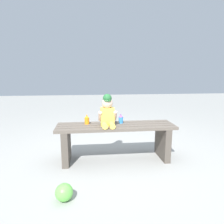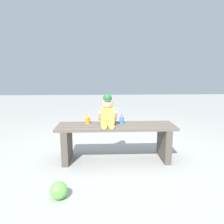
# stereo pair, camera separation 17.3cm
# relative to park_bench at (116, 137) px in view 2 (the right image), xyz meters

# --- Properties ---
(ground_plane) EXTENTS (16.00, 16.00, 0.00)m
(ground_plane) POSITION_rel_park_bench_xyz_m (0.00, 0.00, -0.32)
(ground_plane) COLOR #999993
(park_bench) EXTENTS (1.52, 0.42, 0.48)m
(park_bench) POSITION_rel_park_bench_xyz_m (0.00, 0.00, 0.00)
(park_bench) COLOR #60564C
(park_bench) RESTS_ON ground_plane
(child_figure) EXTENTS (0.23, 0.27, 0.40)m
(child_figure) POSITION_rel_park_bench_xyz_m (-0.11, -0.03, 0.34)
(child_figure) COLOR #F2C64C
(child_figure) RESTS_ON park_bench
(sippy_cup_left) EXTENTS (0.06, 0.06, 0.12)m
(sippy_cup_left) POSITION_rel_park_bench_xyz_m (-0.37, 0.08, 0.22)
(sippy_cup_left) COLOR orange
(sippy_cup_left) RESTS_ON park_bench
(sippy_cup_right) EXTENTS (0.06, 0.06, 0.12)m
(sippy_cup_right) POSITION_rel_park_bench_xyz_m (0.08, 0.08, 0.22)
(sippy_cup_right) COLOR #338CE5
(sippy_cup_right) RESTS_ON park_bench
(toy_ball) EXTENTS (0.16, 0.16, 0.16)m
(toy_ball) POSITION_rel_park_bench_xyz_m (-0.58, -0.84, -0.24)
(toy_ball) COLOR #66CC4C
(toy_ball) RESTS_ON ground_plane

